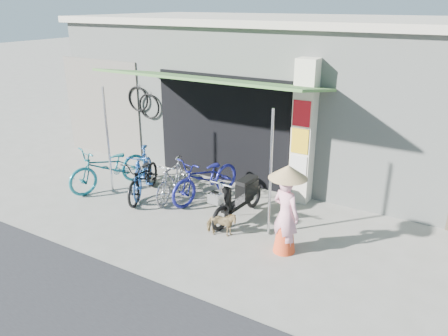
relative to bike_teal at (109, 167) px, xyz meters
The scene contains 13 objects.
ground 3.26m from the bike_teal, 14.86° to the right, with size 80.00×80.00×0.00m, color gray.
bicycle_shop 5.44m from the bike_teal, 53.91° to the left, with size 12.30×5.30×3.66m.
shop_pillar 4.40m from the bike_teal, 22.23° to the left, with size 0.42×0.44×3.00m.
awning 3.09m from the bike_teal, 19.90° to the left, with size 4.60×1.88×2.72m.
neighbour_left 2.70m from the bike_teal, 136.91° to the left, with size 2.60×0.06×2.60m, color #6B665B.
bike_teal is the anchor object (origin of this frame).
bike_blue 0.83m from the bike_teal, 13.77° to the left, with size 0.48×1.68×1.01m, color #224F9E.
bike_black 0.96m from the bike_teal, ahead, with size 0.60×1.71×0.90m, color black.
bike_silver 1.62m from the bike_teal, ahead, with size 0.42×1.48×0.89m, color #B1B1B6.
bike_navy 2.30m from the bike_teal, 15.52° to the left, with size 0.65×1.87×0.98m, color navy.
street_dog 3.37m from the bike_teal, 10.18° to the right, with size 0.26×0.58×0.49m, color #96704F.
moped 3.24m from the bike_teal, ahead, with size 0.48×1.67×0.95m.
nun 4.54m from the bike_teal, ahead, with size 0.64×0.64×1.58m.
Camera 1 is at (3.82, -5.78, 4.02)m, focal length 35.00 mm.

